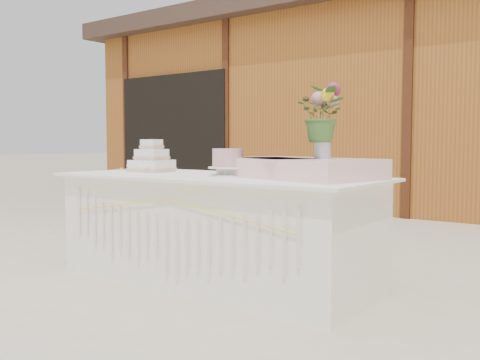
{
  "coord_description": "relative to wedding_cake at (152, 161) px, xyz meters",
  "views": [
    {
      "loc": [
        2.39,
        -2.95,
        1.0
      ],
      "look_at": [
        0.0,
        0.3,
        0.72
      ],
      "focal_mm": 40.0,
      "sensor_mm": 36.0,
      "label": 1
    }
  ],
  "objects": [
    {
      "name": "satin_runner",
      "position": [
        1.33,
        0.05,
        -0.02
      ],
      "size": [
        1.15,
        0.83,
        0.13
      ],
      "primitive_type": "cube",
      "rotation": [
        0.0,
        0.0,
        -0.25
      ],
      "color": "beige",
      "rests_on": "cake_table"
    },
    {
      "name": "loose_flowers",
      "position": [
        -0.34,
        0.04,
        -0.08
      ],
      "size": [
        0.17,
        0.39,
        0.02
      ],
      "primitive_type": null,
      "rotation": [
        0.0,
        0.0,
        -0.03
      ],
      "color": "pink",
      "rests_on": "cake_table"
    },
    {
      "name": "cake_table",
      "position": [
        0.71,
        -0.07,
        -0.47
      ],
      "size": [
        2.4,
        1.0,
        0.77
      ],
      "color": "white",
      "rests_on": "ground"
    },
    {
      "name": "bouquet",
      "position": [
        1.48,
        0.08,
        0.37
      ],
      "size": [
        0.34,
        0.3,
        0.35
      ],
      "primitive_type": "imported",
      "rotation": [
        0.0,
        0.0,
        0.07
      ],
      "color": "#3B6528",
      "rests_on": "flower_vase"
    },
    {
      "name": "pink_cake_stand",
      "position": [
        0.87,
        -0.13,
        0.02
      ],
      "size": [
        0.27,
        0.27,
        0.19
      ],
      "color": "silver",
      "rests_on": "cake_table"
    },
    {
      "name": "flower_vase",
      "position": [
        1.48,
        0.08,
        0.12
      ],
      "size": [
        0.11,
        0.11,
        0.15
      ],
      "primitive_type": "cylinder",
      "color": "silver",
      "rests_on": "satin_runner"
    },
    {
      "name": "barn",
      "position": [
        0.69,
        5.93,
        0.82
      ],
      "size": [
        12.6,
        4.6,
        3.3
      ],
      "color": "#954F1F",
      "rests_on": "ground"
    },
    {
      "name": "wedding_cake",
      "position": [
        0.0,
        0.0,
        0.0
      ],
      "size": [
        0.32,
        0.32,
        0.26
      ],
      "rotation": [
        0.0,
        0.0,
        0.14
      ],
      "color": "white",
      "rests_on": "cake_table"
    },
    {
      "name": "ground",
      "position": [
        0.71,
        -0.07,
        -0.86
      ],
      "size": [
        80.0,
        80.0,
        0.0
      ],
      "primitive_type": "plane",
      "color": "beige",
      "rests_on": "ground"
    }
  ]
}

